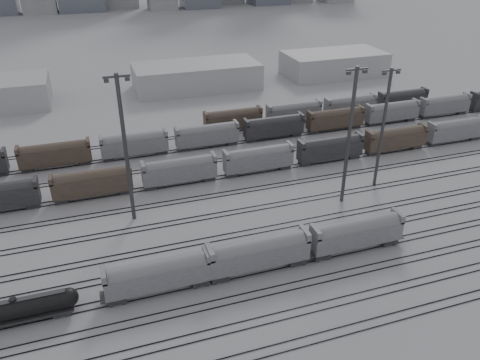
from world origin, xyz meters
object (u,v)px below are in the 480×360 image
object	(u,v)px
tank_car_b	(16,309)
light_mast_c	(349,134)
hopper_car_a	(158,274)
hopper_car_b	(259,252)
hopper_car_c	(357,232)

from	to	relation	value
tank_car_b	light_mast_c	bearing A→B (deg)	14.43
tank_car_b	hopper_car_a	world-z (taller)	hopper_car_a
tank_car_b	hopper_car_b	xyz separation A→B (m)	(33.80, 0.00, 1.21)
hopper_car_c	tank_car_b	bearing A→B (deg)	180.00
hopper_car_b	tank_car_b	bearing A→B (deg)	180.00
hopper_car_a	light_mast_c	distance (m)	41.58
tank_car_b	light_mast_c	xyz separation A→B (m)	(56.21, 14.46, 11.51)
hopper_car_b	light_mast_c	size ratio (longest dim) A/B	0.60
hopper_car_a	light_mast_c	world-z (taller)	light_mast_c
hopper_car_a	hopper_car_b	world-z (taller)	hopper_car_b
hopper_car_a	hopper_car_b	bearing A→B (deg)	0.00
hopper_car_a	light_mast_c	bearing A→B (deg)	21.06
hopper_car_a	hopper_car_b	size ratio (longest dim) A/B	0.96
hopper_car_a	hopper_car_c	size ratio (longest dim) A/B	0.97
light_mast_c	hopper_car_c	bearing A→B (deg)	-111.79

